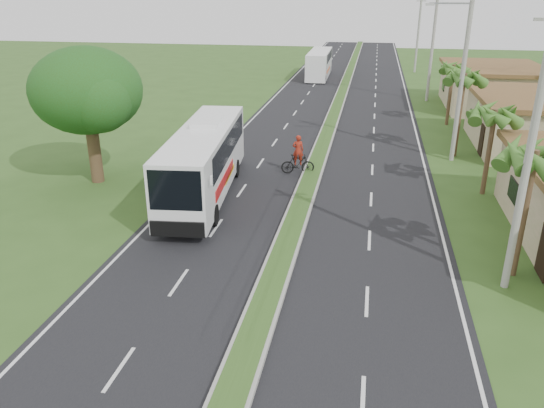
# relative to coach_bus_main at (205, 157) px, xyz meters

# --- Properties ---
(ground) EXTENTS (180.00, 180.00, 0.00)m
(ground) POSITION_rel_coach_bus_main_xyz_m (5.21, -9.00, -2.14)
(ground) COLOR #30501D
(ground) RESTS_ON ground
(road_asphalt) EXTENTS (14.00, 160.00, 0.02)m
(road_asphalt) POSITION_rel_coach_bus_main_xyz_m (5.21, 11.00, -2.13)
(road_asphalt) COLOR black
(road_asphalt) RESTS_ON ground
(median_strip) EXTENTS (1.20, 160.00, 0.18)m
(median_strip) POSITION_rel_coach_bus_main_xyz_m (5.21, 11.00, -2.03)
(median_strip) COLOR gray
(median_strip) RESTS_ON ground
(lane_edge_left) EXTENTS (0.12, 160.00, 0.01)m
(lane_edge_left) POSITION_rel_coach_bus_main_xyz_m (-1.49, 11.00, -2.14)
(lane_edge_left) COLOR silver
(lane_edge_left) RESTS_ON ground
(lane_edge_right) EXTENTS (0.12, 160.00, 0.01)m
(lane_edge_right) POSITION_rel_coach_bus_main_xyz_m (11.91, 11.00, -2.14)
(lane_edge_right) COLOR silver
(lane_edge_right) RESTS_ON ground
(shop_mid) EXTENTS (7.60, 10.60, 3.67)m
(shop_mid) POSITION_rel_coach_bus_main_xyz_m (19.21, 13.00, -0.28)
(shop_mid) COLOR tan
(shop_mid) RESTS_ON ground
(shop_far) EXTENTS (8.60, 11.60, 3.82)m
(shop_far) POSITION_rel_coach_bus_main_xyz_m (19.21, 27.00, -0.21)
(shop_far) COLOR tan
(shop_far) RESTS_ON ground
(palm_verge_a) EXTENTS (2.40, 2.40, 5.45)m
(palm_verge_a) POSITION_rel_coach_bus_main_xyz_m (14.21, -6.00, 2.60)
(palm_verge_a) COLOR #473321
(palm_verge_a) RESTS_ON ground
(palm_verge_b) EXTENTS (2.40, 2.40, 5.05)m
(palm_verge_b) POSITION_rel_coach_bus_main_xyz_m (14.61, 3.00, 2.22)
(palm_verge_b) COLOR #473321
(palm_verge_b) RESTS_ON ground
(palm_verge_c) EXTENTS (2.40, 2.40, 5.85)m
(palm_verge_c) POSITION_rel_coach_bus_main_xyz_m (14.01, 10.00, 2.99)
(palm_verge_c) COLOR #473321
(palm_verge_c) RESTS_ON ground
(palm_verge_d) EXTENTS (2.40, 2.40, 5.25)m
(palm_verge_d) POSITION_rel_coach_bus_main_xyz_m (14.51, 19.00, 2.41)
(palm_verge_d) COLOR #473321
(palm_verge_d) RESTS_ON ground
(shade_tree) EXTENTS (6.30, 6.00, 7.54)m
(shade_tree) POSITION_rel_coach_bus_main_xyz_m (-6.91, 1.02, 2.89)
(shade_tree) COLOR #473321
(shade_tree) RESTS_ON ground
(utility_pole_a) EXTENTS (1.60, 0.28, 11.00)m
(utility_pole_a) POSITION_rel_coach_bus_main_xyz_m (13.71, -7.00, 3.54)
(utility_pole_a) COLOR gray
(utility_pole_a) RESTS_ON ground
(utility_pole_b) EXTENTS (3.20, 0.28, 12.00)m
(utility_pole_b) POSITION_rel_coach_bus_main_xyz_m (13.68, 9.00, 4.12)
(utility_pole_b) COLOR gray
(utility_pole_b) RESTS_ON ground
(utility_pole_c) EXTENTS (1.60, 0.28, 11.00)m
(utility_pole_c) POSITION_rel_coach_bus_main_xyz_m (13.71, 29.00, 3.54)
(utility_pole_c) COLOR gray
(utility_pole_c) RESTS_ON ground
(utility_pole_d) EXTENTS (1.60, 0.28, 10.50)m
(utility_pole_d) POSITION_rel_coach_bus_main_xyz_m (13.71, 49.00, 3.28)
(utility_pole_d) COLOR gray
(utility_pole_d) RESTS_ON ground
(coach_bus_main) EXTENTS (3.74, 12.21, 3.88)m
(coach_bus_main) POSITION_rel_coach_bus_main_xyz_m (0.00, 0.00, 0.00)
(coach_bus_main) COLOR white
(coach_bus_main) RESTS_ON ground
(coach_bus_far) EXTENTS (2.60, 11.06, 3.21)m
(coach_bus_far) POSITION_rel_coach_bus_main_xyz_m (1.64, 42.23, -0.32)
(coach_bus_far) COLOR white
(coach_bus_far) RESTS_ON ground
(motorcyclist) EXTENTS (2.05, 0.92, 2.37)m
(motorcyclist) POSITION_rel_coach_bus_main_xyz_m (4.31, 4.47, -1.29)
(motorcyclist) COLOR black
(motorcyclist) RESTS_ON ground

